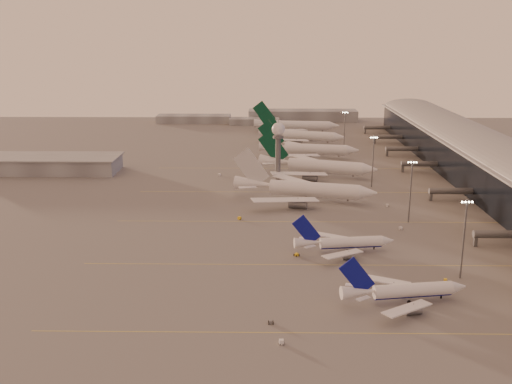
{
  "coord_description": "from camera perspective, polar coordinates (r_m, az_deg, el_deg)",
  "views": [
    {
      "loc": [
        -1.68,
        -169.84,
        72.62
      ],
      "look_at": [
        -5.2,
        71.38,
        7.66
      ],
      "focal_mm": 42.0,
      "sensor_mm": 36.0,
      "label": 1
    }
  ],
  "objects": [
    {
      "name": "widebody_white",
      "position": [
        264.95,
        4.67,
        -0.01
      ],
      "size": [
        63.39,
        50.2,
        22.7
      ],
      "color": "silver",
      "rests_on": "ground"
    },
    {
      "name": "mast_c",
      "position": [
        290.6,
        11.08,
        3.1
      ],
      "size": [
        3.6,
        0.56,
        25.0
      ],
      "color": "#525459",
      "rests_on": "ground"
    },
    {
      "name": "mast_a",
      "position": [
        189.4,
        19.2,
        -3.91
      ],
      "size": [
        3.6,
        0.56,
        25.0
      ],
      "color": "#525459",
      "rests_on": "ground"
    },
    {
      "name": "greentail_d",
      "position": [
        444.97,
        3.91,
        6.18
      ],
      "size": [
        63.98,
        51.43,
        23.26
      ],
      "color": "silver",
      "rests_on": "ground"
    },
    {
      "name": "taxiway_markings",
      "position": [
        239.33,
        8.41,
        -2.76
      ],
      "size": [
        180.0,
        185.25,
        0.02
      ],
      "color": "gold",
      "rests_on": "ground"
    },
    {
      "name": "greentail_b",
      "position": [
        356.46,
        5.05,
        3.89
      ],
      "size": [
        59.72,
        47.84,
        21.84
      ],
      "color": "silver",
      "rests_on": "ground"
    },
    {
      "name": "gsv_truck_a",
      "position": [
        147.71,
        2.63,
        -13.86
      ],
      "size": [
        6.03,
        2.58,
        2.37
      ],
      "color": "silver",
      "rests_on": "ground"
    },
    {
      "name": "gsv_tug_mid",
      "position": [
        201.12,
        3.89,
        -5.98
      ],
      "size": [
        3.64,
        3.92,
        0.97
      ],
      "color": "yellow",
      "rests_on": "ground"
    },
    {
      "name": "hangar",
      "position": [
        338.62,
        -19.65,
        2.55
      ],
      "size": [
        82.0,
        27.0,
        8.5
      ],
      "color": "slate",
      "rests_on": "ground"
    },
    {
      "name": "gsv_tug_near",
      "position": [
        157.08,
        1.43,
        -12.29
      ],
      "size": [
        1.98,
        3.14,
        0.87
      ],
      "color": "#5B5E61",
      "rests_on": "ground"
    },
    {
      "name": "greentail_a",
      "position": [
        310.66,
        5.86,
        2.24
      ],
      "size": [
        60.92,
        48.42,
        22.93
      ],
      "color": "silver",
      "rests_on": "ground"
    },
    {
      "name": "greentail_c",
      "position": [
        403.78,
        4.38,
        5.22
      ],
      "size": [
        57.91,
        46.04,
        21.76
      ],
      "color": "silver",
      "rests_on": "ground"
    },
    {
      "name": "ground",
      "position": [
        184.72,
        1.3,
        -8.08
      ],
      "size": [
        700.0,
        700.0,
        0.0
      ],
      "primitive_type": "plane",
      "color": "#5E5B5B",
      "rests_on": "ground"
    },
    {
      "name": "narrowbody_near",
      "position": [
        171.98,
        13.91,
        -9.31
      ],
      "size": [
        36.79,
        29.14,
        14.45
      ],
      "color": "silver",
      "rests_on": "ground"
    },
    {
      "name": "gsv_catering_b",
      "position": [
        261.5,
        12.46,
        -0.92
      ],
      "size": [
        5.77,
        4.02,
        4.34
      ],
      "color": "silver",
      "rests_on": "ground"
    },
    {
      "name": "gsv_tug_hangar",
      "position": [
        341.91,
        9.23,
        2.69
      ],
      "size": [
        3.69,
        3.02,
        0.91
      ],
      "color": "yellow",
      "rests_on": "ground"
    },
    {
      "name": "mast_d",
      "position": [
        377.78,
        8.43,
        5.94
      ],
      "size": [
        3.6,
        0.56,
        25.0
      ],
      "color": "#525459",
      "rests_on": "ground"
    },
    {
      "name": "narrowbody_mid",
      "position": [
        205.67,
        8.39,
        -4.94
      ],
      "size": [
        35.29,
        28.01,
        13.82
      ],
      "color": "silver",
      "rests_on": "ground"
    },
    {
      "name": "mast_b",
      "position": [
        239.23,
        14.52,
        0.33
      ],
      "size": [
        3.6,
        0.56,
        25.0
      ],
      "color": "#525459",
      "rests_on": "ground"
    },
    {
      "name": "gsv_truck_b",
      "position": [
        233.0,
        13.72,
        -3.23
      ],
      "size": [
        6.15,
        4.13,
        2.34
      ],
      "color": "silver",
      "rests_on": "ground"
    },
    {
      "name": "radar_tower",
      "position": [
        294.48,
        2.13,
        4.95
      ],
      "size": [
        6.4,
        6.4,
        31.1
      ],
      "color": "#525459",
      "rests_on": "ground"
    },
    {
      "name": "terminal",
      "position": [
        306.95,
        21.75,
        2.31
      ],
      "size": [
        57.0,
        362.0,
        23.04
      ],
      "color": "black",
      "rests_on": "ground"
    },
    {
      "name": "gsv_tug_far",
      "position": [
        279.08,
        2.89,
        0.08
      ],
      "size": [
        4.06,
        3.78,
        1.0
      ],
      "color": "silver",
      "rests_on": "ground"
    },
    {
      "name": "gsv_catering_a",
      "position": [
        189.2,
        17.68,
        -7.63
      ],
      "size": [
        4.93,
        2.85,
        3.81
      ],
      "color": "yellow",
      "rests_on": "ground"
    },
    {
      "name": "gsv_truck_c",
      "position": [
        238.65,
        -1.51,
        -2.34
      ],
      "size": [
        5.77,
        5.7,
        2.41
      ],
      "color": "yellow",
      "rests_on": "ground"
    },
    {
      "name": "gsv_truck_d",
      "position": [
        311.33,
        -3.46,
        1.79
      ],
      "size": [
        4.53,
        6.48,
        2.47
      ],
      "color": "silver",
      "rests_on": "ground"
    },
    {
      "name": "distant_horizon",
      "position": [
        499.75,
        1.33,
        7.16
      ],
      "size": [
        165.0,
        37.5,
        9.0
      ],
      "color": "slate",
      "rests_on": "ground"
    }
  ]
}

